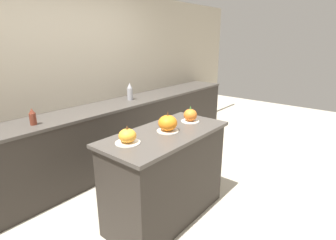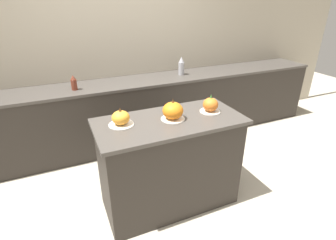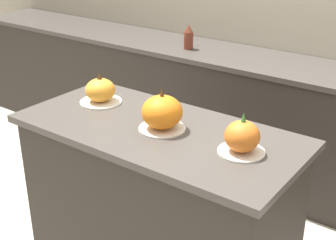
{
  "view_description": "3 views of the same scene",
  "coord_description": "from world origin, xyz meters",
  "px_view_note": "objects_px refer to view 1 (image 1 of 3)",
  "views": [
    {
      "loc": [
        -1.85,
        -1.55,
        1.84
      ],
      "look_at": [
        0.04,
        0.01,
        1.07
      ],
      "focal_mm": 28.0,
      "sensor_mm": 36.0,
      "label": 1
    },
    {
      "loc": [
        -0.88,
        -1.96,
        1.97
      ],
      "look_at": [
        -0.04,
        -0.04,
        0.98
      ],
      "focal_mm": 28.0,
      "sensor_mm": 36.0,
      "label": 2
    },
    {
      "loc": [
        1.21,
        -1.56,
        1.87
      ],
      "look_at": [
        0.06,
        0.01,
        1.01
      ],
      "focal_mm": 50.0,
      "sensor_mm": 36.0,
      "label": 3
    }
  ],
  "objects_px": {
    "pumpkin_cake_left": "(127,136)",
    "pumpkin_cake_center": "(168,123)",
    "pumpkin_cake_right": "(190,116)",
    "bottle_tall": "(130,92)",
    "bottle_short": "(33,117)"
  },
  "relations": [
    {
      "from": "pumpkin_cake_right",
      "to": "bottle_tall",
      "type": "distance_m",
      "value": 1.42
    },
    {
      "from": "pumpkin_cake_center",
      "to": "bottle_short",
      "type": "relative_size",
      "value": 1.19
    },
    {
      "from": "pumpkin_cake_center",
      "to": "bottle_short",
      "type": "bearing_deg",
      "value": 119.36
    },
    {
      "from": "pumpkin_cake_center",
      "to": "bottle_tall",
      "type": "height_order",
      "value": "bottle_tall"
    },
    {
      "from": "pumpkin_cake_center",
      "to": "bottle_short",
      "type": "distance_m",
      "value": 1.48
    },
    {
      "from": "pumpkin_cake_center",
      "to": "bottle_tall",
      "type": "distance_m",
      "value": 1.58
    },
    {
      "from": "bottle_tall",
      "to": "bottle_short",
      "type": "xyz_separation_m",
      "value": [
        -1.49,
        -0.09,
        -0.04
      ]
    },
    {
      "from": "pumpkin_cake_center",
      "to": "pumpkin_cake_right",
      "type": "bearing_deg",
      "value": 1.63
    },
    {
      "from": "pumpkin_cake_left",
      "to": "pumpkin_cake_center",
      "type": "xyz_separation_m",
      "value": [
        0.46,
        -0.08,
        0.02
      ]
    },
    {
      "from": "bottle_tall",
      "to": "bottle_short",
      "type": "bearing_deg",
      "value": -176.62
    },
    {
      "from": "pumpkin_cake_center",
      "to": "pumpkin_cake_right",
      "type": "relative_size",
      "value": 1.1
    },
    {
      "from": "pumpkin_cake_left",
      "to": "pumpkin_cake_center",
      "type": "height_order",
      "value": "pumpkin_cake_center"
    },
    {
      "from": "pumpkin_cake_center",
      "to": "bottle_tall",
      "type": "xyz_separation_m",
      "value": [
        0.77,
        1.38,
        0.03
      ]
    },
    {
      "from": "pumpkin_cake_left",
      "to": "bottle_short",
      "type": "distance_m",
      "value": 1.24
    },
    {
      "from": "pumpkin_cake_left",
      "to": "pumpkin_cake_right",
      "type": "distance_m",
      "value": 0.87
    }
  ]
}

